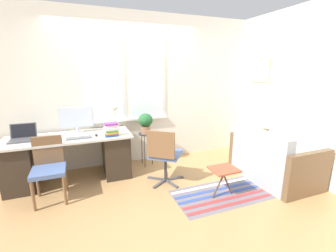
# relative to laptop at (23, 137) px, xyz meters

# --- Properties ---
(ground_plane) EXTENTS (14.00, 14.00, 0.00)m
(ground_plane) POSITION_rel_laptop_xyz_m (1.63, -0.40, -0.77)
(ground_plane) COLOR tan
(wall_back_with_window) EXTENTS (9.00, 0.12, 2.70)m
(wall_back_with_window) POSITION_rel_laptop_xyz_m (1.63, 0.40, 0.58)
(wall_back_with_window) COLOR white
(wall_back_with_window) RESTS_ON ground_plane
(wall_right_with_picture) EXTENTS (0.08, 9.00, 2.70)m
(wall_right_with_picture) POSITION_rel_laptop_xyz_m (4.13, -0.40, 0.58)
(wall_right_with_picture) COLOR white
(wall_right_with_picture) RESTS_ON ground_plane
(desk) EXTENTS (1.86, 0.72, 0.72)m
(desk) POSITION_rel_laptop_xyz_m (0.61, -0.04, -0.39)
(desk) COLOR beige
(desk) RESTS_ON ground_plane
(laptop) EXTENTS (0.34, 0.28, 0.23)m
(laptop) POSITION_rel_laptop_xyz_m (0.00, 0.00, 0.00)
(laptop) COLOR #4C4C51
(laptop) RESTS_ON desk
(monitor) EXTENTS (0.51, 0.15, 0.42)m
(monitor) POSITION_rel_laptop_xyz_m (0.74, 0.14, 0.18)
(monitor) COLOR silver
(monitor) RESTS_ON desk
(keyboard) EXTENTS (0.35, 0.12, 0.02)m
(keyboard) POSITION_rel_laptop_xyz_m (0.76, -0.20, -0.04)
(keyboard) COLOR slate
(keyboard) RESTS_ON desk
(mouse) EXTENTS (0.04, 0.07, 0.03)m
(mouse) POSITION_rel_laptop_xyz_m (1.01, -0.18, -0.03)
(mouse) COLOR black
(mouse) RESTS_ON desk
(desk_lamp) EXTENTS (0.15, 0.15, 0.41)m
(desk_lamp) POSITION_rel_laptop_xyz_m (1.34, 0.11, 0.22)
(desk_lamp) COLOR #BCB299
(desk_lamp) RESTS_ON desk
(book_stack) EXTENTS (0.23, 0.16, 0.21)m
(book_stack) POSITION_rel_laptop_xyz_m (1.23, -0.26, 0.05)
(book_stack) COLOR #2851B2
(book_stack) RESTS_ON desk
(desk_chair_wooden) EXTENTS (0.42, 0.43, 0.85)m
(desk_chair_wooden) POSITION_rel_laptop_xyz_m (0.36, -0.52, -0.31)
(desk_chair_wooden) COLOR brown
(desk_chair_wooden) RESTS_ON ground_plane
(office_chair_swivel) EXTENTS (0.62, 0.63, 0.88)m
(office_chair_swivel) POSITION_rel_laptop_xyz_m (1.94, -0.67, -0.30)
(office_chair_swivel) COLOR #47474C
(office_chair_swivel) RESTS_ON ground_plane
(couch_loveseat) EXTENTS (0.79, 1.27, 0.83)m
(couch_loveseat) POSITION_rel_laptop_xyz_m (3.60, -1.15, -0.48)
(couch_loveseat) COLOR #9EA8B2
(couch_loveseat) RESTS_ON ground_plane
(plant_stand) EXTENTS (0.26, 0.26, 0.61)m
(plant_stand) POSITION_rel_laptop_xyz_m (1.87, 0.09, -0.23)
(plant_stand) COLOR #333338
(plant_stand) RESTS_ON ground_plane
(potted_plant) EXTENTS (0.26, 0.26, 0.36)m
(potted_plant) POSITION_rel_laptop_xyz_m (1.87, 0.09, 0.05)
(potted_plant) COLOR #9E6B4C
(potted_plant) RESTS_ON plant_stand
(floor_rug_striped) EXTENTS (1.33, 0.71, 0.01)m
(floor_rug_striped) POSITION_rel_laptop_xyz_m (2.57, -1.28, -0.77)
(floor_rug_striped) COLOR slate
(floor_rug_striped) RESTS_ON ground_plane
(folding_stool) EXTENTS (0.36, 0.31, 0.42)m
(folding_stool) POSITION_rel_laptop_xyz_m (2.57, -1.32, -0.40)
(folding_stool) COLOR #B24C33
(folding_stool) RESTS_ON ground_plane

